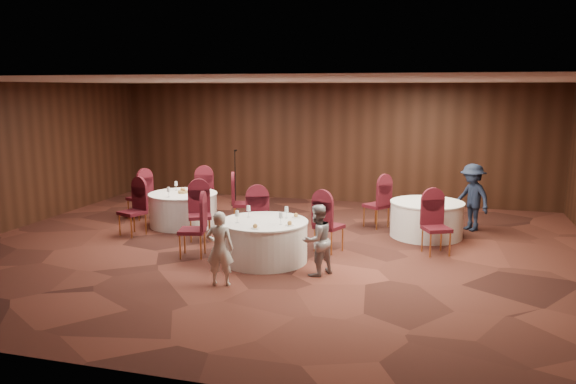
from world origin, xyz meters
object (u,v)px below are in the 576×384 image
(table_main, at_px, (264,241))
(woman_a, at_px, (220,248))
(table_left, at_px, (183,209))
(man_c, at_px, (472,197))
(mic_stand, at_px, (235,190))
(woman_b, at_px, (317,240))
(table_right, at_px, (426,219))

(table_main, distance_m, woman_a, 1.44)
(table_left, bearing_deg, man_c, 11.68)
(table_left, relative_size, mic_stand, 1.03)
(woman_b, bearing_deg, woman_a, -22.41)
(woman_a, bearing_deg, man_c, -139.13)
(table_main, xyz_separation_m, man_c, (3.66, 3.33, 0.36))
(mic_stand, relative_size, woman_b, 1.24)
(woman_a, bearing_deg, mic_stand, -80.58)
(woman_a, bearing_deg, table_left, -65.29)
(woman_a, xyz_separation_m, woman_b, (1.36, 0.89, 0.00))
(woman_b, distance_m, man_c, 4.62)
(table_main, height_order, table_right, same)
(table_left, height_order, mic_stand, mic_stand)
(table_right, xyz_separation_m, woman_b, (-1.66, -3.03, 0.22))
(table_main, height_order, woman_b, woman_b)
(table_main, height_order, table_left, same)
(table_main, xyz_separation_m, woman_b, (1.08, -0.50, 0.22))
(table_left, xyz_separation_m, woman_b, (3.67, -2.54, 0.22))
(woman_b, bearing_deg, table_main, -80.51)
(mic_stand, relative_size, man_c, 1.02)
(table_right, bearing_deg, table_main, -137.33)
(man_c, bearing_deg, woman_b, -75.93)
(table_left, bearing_deg, woman_b, -34.65)
(table_left, xyz_separation_m, woman_a, (2.31, -3.43, 0.22))
(table_main, height_order, woman_a, woman_a)
(mic_stand, bearing_deg, table_main, -63.10)
(table_left, bearing_deg, table_right, 5.30)
(woman_a, bearing_deg, woman_b, -155.94)
(table_left, height_order, table_right, same)
(table_left, relative_size, woman_b, 1.29)
(mic_stand, bearing_deg, table_right, -20.70)
(table_right, relative_size, woman_a, 1.27)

